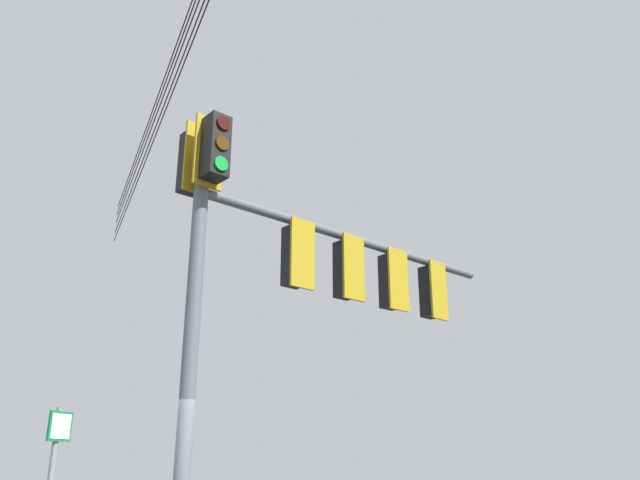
# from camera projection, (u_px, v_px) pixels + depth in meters

# --- Properties ---
(signal_mast_assembly) EXTENTS (3.66, 5.45, 6.28)m
(signal_mast_assembly) POSITION_uv_depth(u_px,v_px,m) (300.00, 265.00, 9.41)
(signal_mast_assembly) COLOR slate
(signal_mast_assembly) RESTS_ON ground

